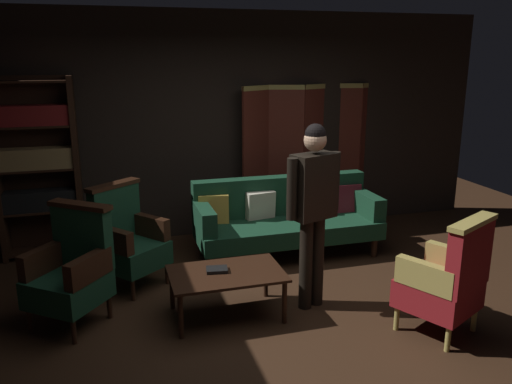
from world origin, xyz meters
TOP-DOWN VIEW (x-y plane):
  - ground_plane at (0.00, 0.00)m, footprint 10.00×10.00m
  - back_wall at (0.00, 2.45)m, footprint 7.20×0.10m
  - folding_screen at (1.28, 2.36)m, footprint 2.10×0.48m
  - bookshelf at (-2.15, 2.19)m, footprint 0.90×0.32m
  - velvet_couch at (0.55, 1.46)m, footprint 2.12×0.78m
  - coffee_table at (-0.46, 0.15)m, footprint 1.00×0.64m
  - armchair_gilt_accent at (1.21, -0.65)m, footprint 0.78×0.78m
  - armchair_wing_left at (-1.26, 1.07)m, footprint 0.81×0.81m
  - armchair_wing_right at (-1.75, 0.42)m, footprint 0.81×0.81m
  - standing_figure at (0.33, 0.13)m, footprint 0.56×0.33m
  - book_black_cloth at (-0.54, 0.20)m, footprint 0.20×0.17m

SIDE VIEW (x-z plane):
  - ground_plane at x=0.00m, z-range 0.00..0.00m
  - coffee_table at x=-0.46m, z-range 0.16..0.58m
  - book_black_cloth at x=-0.54m, z-range 0.42..0.45m
  - velvet_couch at x=0.55m, z-range 0.02..0.90m
  - armchair_gilt_accent at x=1.21m, z-range -0.03..1.01m
  - armchair_wing_left at x=-1.26m, z-range -0.03..1.01m
  - armchair_wing_right at x=-1.75m, z-range -0.03..1.01m
  - folding_screen at x=1.28m, z-range 0.04..1.94m
  - standing_figure at x=0.33m, z-range 0.17..1.88m
  - bookshelf at x=-2.15m, z-range 0.05..2.10m
  - back_wall at x=0.00m, z-range 0.00..2.80m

